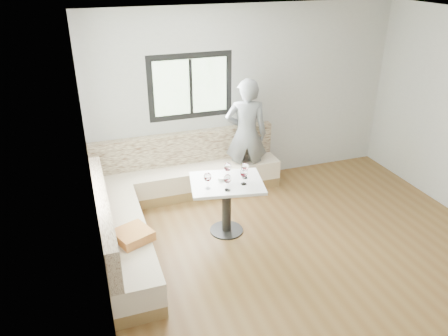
{
  "coord_description": "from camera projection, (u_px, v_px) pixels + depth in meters",
  "views": [
    {
      "loc": [
        -2.52,
        -3.71,
        3.41
      ],
      "look_at": [
        -0.85,
        1.12,
        0.92
      ],
      "focal_mm": 35.0,
      "sensor_mm": 36.0,
      "label": 1
    }
  ],
  "objects": [
    {
      "name": "wine_glass_d",
      "position": [
        228.0,
        167.0,
        5.71
      ],
      "size": [
        0.1,
        0.1,
        0.22
      ],
      "color": "white",
      "rests_on": "table"
    },
    {
      "name": "person",
      "position": [
        246.0,
        134.0,
        6.82
      ],
      "size": [
        0.75,
        0.61,
        1.79
      ],
      "primitive_type": "imported",
      "rotation": [
        0.0,
        0.0,
        2.83
      ],
      "color": "slate",
      "rests_on": "ground"
    },
    {
      "name": "wine_glass_e",
      "position": [
        245.0,
        167.0,
        5.7
      ],
      "size": [
        0.1,
        0.1,
        0.22
      ],
      "color": "white",
      "rests_on": "table"
    },
    {
      "name": "wine_glass_b",
      "position": [
        228.0,
        179.0,
        5.4
      ],
      "size": [
        0.1,
        0.1,
        0.22
      ],
      "color": "white",
      "rests_on": "table"
    },
    {
      "name": "room",
      "position": [
        321.0,
        157.0,
        4.81
      ],
      "size": [
        5.01,
        5.01,
        2.81
      ],
      "color": "brown",
      "rests_on": "ground"
    },
    {
      "name": "olive_ramekin",
      "position": [
        221.0,
        179.0,
        5.71
      ],
      "size": [
        0.09,
        0.09,
        0.03
      ],
      "color": "white",
      "rests_on": "table"
    },
    {
      "name": "wine_glass_c",
      "position": [
        244.0,
        173.0,
        5.55
      ],
      "size": [
        0.1,
        0.1,
        0.22
      ],
      "color": "white",
      "rests_on": "table"
    },
    {
      "name": "table",
      "position": [
        227.0,
        194.0,
        5.76
      ],
      "size": [
        1.05,
        0.88,
        0.76
      ],
      "rotation": [
        0.0,
        0.0,
        -0.19
      ],
      "color": "black",
      "rests_on": "ground"
    },
    {
      "name": "banquette",
      "position": [
        163.0,
        198.0,
        6.16
      ],
      "size": [
        2.9,
        2.8,
        0.95
      ],
      "color": "olive",
      "rests_on": "ground"
    },
    {
      "name": "wine_glass_a",
      "position": [
        208.0,
        178.0,
        5.45
      ],
      "size": [
        0.1,
        0.1,
        0.22
      ],
      "color": "white",
      "rests_on": "table"
    }
  ]
}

